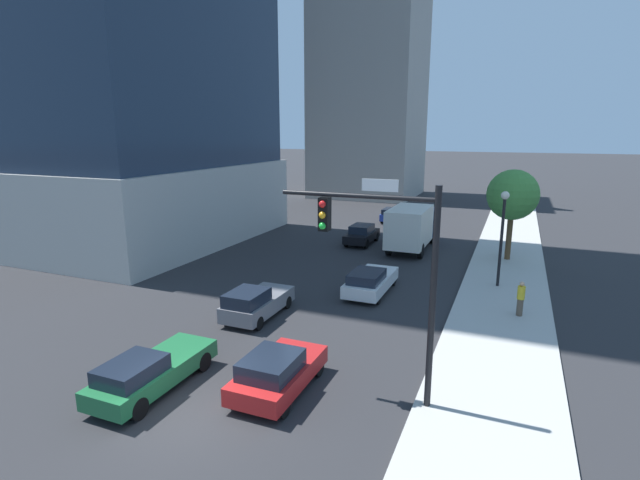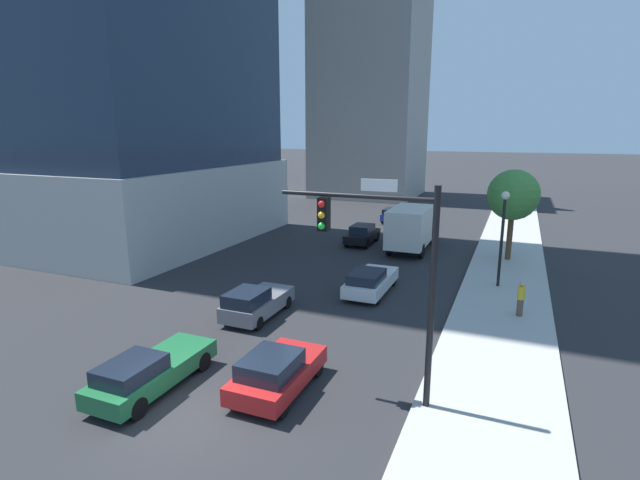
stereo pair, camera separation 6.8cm
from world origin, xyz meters
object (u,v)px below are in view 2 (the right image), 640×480
Objects in this scene: street_tree at (513,195)px; car_white at (370,281)px; construction_building at (372,60)px; car_gray at (256,303)px; car_blue at (394,214)px; box_truck at (412,225)px; car_green at (149,371)px; car_red at (276,372)px; street_lamp at (503,224)px; car_black at (362,234)px; pedestrian_yellow_shirt at (521,299)px; traffic_light_pole at (385,254)px.

street_tree is 1.28× the size of car_white.
car_gray is at bearing -79.69° from construction_building.
car_blue is 0.60× the size of box_truck.
car_green is at bearing -99.81° from box_truck.
car_gray is at bearing 126.05° from car_red.
street_lamp is 1.10× the size of car_green.
car_red is at bearing -90.00° from box_truck.
car_gray reaches higher than car_black.
box_truck is (3.91, -10.43, 1.12)m from car_blue.
car_black is at bearing 90.00° from car_green.
street_lamp is 1.26× the size of car_gray.
street_tree reaches higher than car_red.
car_blue is 11.19m from box_truck.
box_truck is (11.89, -28.24, -15.54)m from construction_building.
car_white is at bearing -79.35° from car_blue.
car_green is 23.06m from car_black.
street_tree is at bearing -5.91° from car_black.
car_green is at bearing -90.00° from car_gray.
box_truck is (3.91, -0.44, 1.07)m from car_black.
pedestrian_yellow_shirt is (0.81, -10.45, -3.44)m from street_tree.
construction_building is at bearing 122.60° from street_tree.
street_lamp is 12.82m from car_black.
car_black is at bearing 174.09° from street_tree.
construction_building is at bearing 100.31° from car_gray.
construction_building is 8.62× the size of car_green.
car_gray is at bearing -124.90° from street_tree.
car_green is (0.00, -6.95, -0.03)m from car_gray.
pedestrian_yellow_shirt is at bearing 45.59° from car_green.
construction_building is 7.85× the size of street_lamp.
street_tree is at bearing -5.59° from box_truck.
street_tree is at bearing 87.00° from street_lamp.
pedestrian_yellow_shirt is (7.38, -0.72, 0.29)m from car_white.
traffic_light_pole is 13.72m from street_lamp.
street_lamp reaches higher than car_white.
construction_building is 54.11m from car_green.
traffic_light_pole is at bearing -114.11° from pedestrian_yellow_shirt.
car_red is at bearing -82.92° from car_blue.
box_truck reaches higher than car_black.
car_white is 10.43m from box_truck.
car_white is 10.68m from car_red.
street_tree reaches higher than pedestrian_yellow_shirt.
car_white is at bearing -90.00° from box_truck.
pedestrian_yellow_shirt is (7.38, 9.95, 0.25)m from car_red.
street_lamp reaches higher than car_gray.
car_blue is at bearing 90.00° from car_gray.
car_green is (-10.16, -15.78, -2.91)m from street_lamp.
car_red is (-6.25, -14.21, -2.89)m from street_lamp.
traffic_light_pole reaches higher than car_blue.
street_lamp is at bearing 77.60° from traffic_light_pole.
car_white is 12.86m from car_green.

